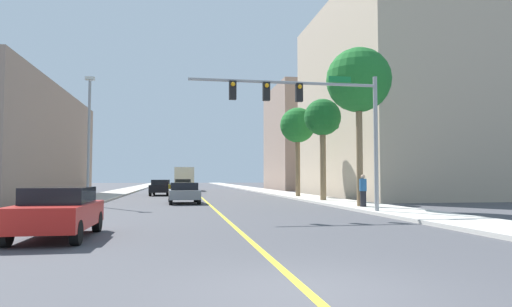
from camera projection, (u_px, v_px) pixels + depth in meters
name	position (u px, v px, depth m)	size (l,w,h in m)	color
ground	(197.00, 193.00, 47.82)	(192.00, 192.00, 0.00)	#47474C
sidewalk_left	(116.00, 193.00, 46.36)	(3.19, 168.00, 0.15)	#B2ADA3
sidewalk_right	(272.00, 192.00, 49.28)	(3.19, 168.00, 0.15)	beige
lane_marking_center	(197.00, 193.00, 47.82)	(0.16, 144.00, 0.01)	yellow
building_right_near	(395.00, 101.00, 40.11)	(12.86, 20.13, 17.50)	tan
building_right_far	(312.00, 139.00, 62.60)	(11.27, 14.18, 14.39)	gray
traffic_signal_mast	(316.00, 109.00, 20.27)	(8.90, 0.36, 6.35)	gray
street_lamp	(89.00, 133.00, 26.69)	(0.56, 0.28, 7.73)	gray
palm_near	(359.00, 81.00, 24.25)	(3.57, 3.57, 8.74)	brown
palm_mid	(323.00, 120.00, 30.64)	(2.57, 2.57, 7.06)	brown
palm_far	(298.00, 126.00, 37.09)	(2.97, 2.97, 7.48)	brown
car_green	(163.00, 185.00, 54.87)	(1.88, 4.45, 1.43)	#196638
car_black	(161.00, 187.00, 41.84)	(1.96, 4.52, 1.50)	black
car_yellow	(183.00, 186.00, 49.38)	(1.98, 3.98, 1.52)	gold
car_gray	(184.00, 192.00, 28.83)	(2.08, 4.16, 1.37)	slate
car_red	(58.00, 211.00, 12.33)	(1.88, 3.93, 1.43)	red
delivery_truck	(184.00, 178.00, 57.44)	(2.48, 8.83, 2.99)	#194799
pedestrian	(363.00, 191.00, 23.46)	(0.38, 0.38, 1.72)	black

